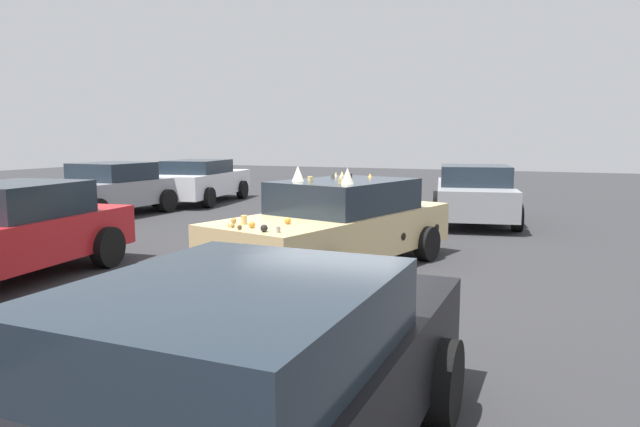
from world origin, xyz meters
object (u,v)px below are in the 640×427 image
at_px(art_car_decorated, 339,224).
at_px(parked_sedan_behind_left, 109,189).
at_px(parked_sedan_behind_right, 201,181).
at_px(parked_sedan_far_right, 248,386).
at_px(parked_sedan_row_back_center, 3,233).
at_px(parked_sedan_near_left, 474,194).

height_order(art_car_decorated, parked_sedan_behind_left, art_car_decorated).
height_order(art_car_decorated, parked_sedan_behind_right, art_car_decorated).
xyz_separation_m(parked_sedan_behind_left, parked_sedan_far_right, (-9.45, -9.72, -0.03)).
height_order(parked_sedan_behind_right, parked_sedan_row_back_center, parked_sedan_row_back_center).
xyz_separation_m(art_car_decorated, parked_sedan_far_right, (-5.93, -1.67, -0.03)).
relative_size(art_car_decorated, parked_sedan_row_back_center, 1.14).
bearing_deg(parked_sedan_far_right, parked_sedan_row_back_center, 62.59).
distance_m(art_car_decorated, parked_sedan_row_back_center, 5.11).
bearing_deg(parked_sedan_near_left, parked_sedan_row_back_center, 137.12).
relative_size(art_car_decorated, parked_sedan_near_left, 1.05).
distance_m(parked_sedan_behind_right, parked_sedan_far_right, 16.14).
relative_size(parked_sedan_behind_right, parked_sedan_near_left, 0.98).
height_order(parked_sedan_behind_right, parked_sedan_far_right, parked_sedan_behind_right).
bearing_deg(parked_sedan_row_back_center, parked_sedan_far_right, 56.22).
distance_m(parked_sedan_far_right, parked_sedan_row_back_center, 6.77).
bearing_deg(parked_sedan_row_back_center, art_car_decorated, 116.86).
distance_m(parked_sedan_near_left, parked_sedan_far_right, 12.13).
height_order(parked_sedan_behind_right, parked_sedan_near_left, parked_sedan_near_left).
xyz_separation_m(parked_sedan_near_left, parked_sedan_far_right, (-12.13, -0.33, -0.02)).
bearing_deg(parked_sedan_far_right, parked_sedan_behind_right, 35.77).
xyz_separation_m(parked_sedan_behind_left, parked_sedan_row_back_center, (-6.27, -3.75, 0.00)).
height_order(parked_sedan_near_left, parked_sedan_behind_left, same).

